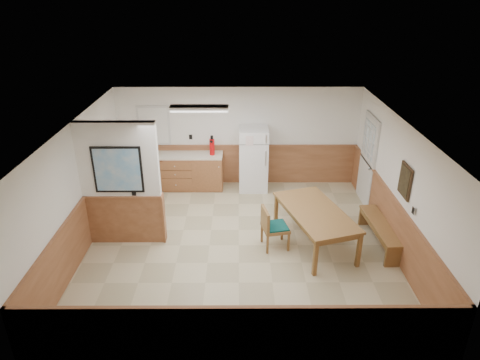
{
  "coord_description": "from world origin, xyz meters",
  "views": [
    {
      "loc": [
        -0.01,
        -7.19,
        4.75
      ],
      "look_at": [
        0.03,
        0.4,
        1.25
      ],
      "focal_mm": 32.0,
      "sensor_mm": 36.0,
      "label": 1
    }
  ],
  "objects_px": {
    "dining_table": "(315,215)",
    "dining_chair": "(271,225)",
    "refrigerator": "(253,159)",
    "soap_bottle": "(154,150)",
    "fire_extinguisher": "(212,146)",
    "dining_bench": "(380,229)"
  },
  "relations": [
    {
      "from": "dining_table",
      "to": "soap_bottle",
      "type": "relative_size",
      "value": 8.97
    },
    {
      "from": "dining_table",
      "to": "dining_chair",
      "type": "xyz_separation_m",
      "value": [
        -0.87,
        -0.11,
        -0.17
      ]
    },
    {
      "from": "soap_bottle",
      "to": "refrigerator",
      "type": "bearing_deg",
      "value": -0.49
    },
    {
      "from": "dining_table",
      "to": "fire_extinguisher",
      "type": "height_order",
      "value": "fire_extinguisher"
    },
    {
      "from": "fire_extinguisher",
      "to": "soap_bottle",
      "type": "xyz_separation_m",
      "value": [
        -1.44,
        -0.01,
        -0.1
      ]
    },
    {
      "from": "dining_table",
      "to": "fire_extinguisher",
      "type": "distance_m",
      "value": 3.4
    },
    {
      "from": "dining_bench",
      "to": "fire_extinguisher",
      "type": "relative_size",
      "value": 3.32
    },
    {
      "from": "refrigerator",
      "to": "dining_table",
      "type": "height_order",
      "value": "refrigerator"
    },
    {
      "from": "refrigerator",
      "to": "soap_bottle",
      "type": "height_order",
      "value": "refrigerator"
    },
    {
      "from": "dining_bench",
      "to": "soap_bottle",
      "type": "height_order",
      "value": "soap_bottle"
    },
    {
      "from": "soap_bottle",
      "to": "dining_table",
      "type": "bearing_deg",
      "value": -35.88
    },
    {
      "from": "refrigerator",
      "to": "dining_table",
      "type": "relative_size",
      "value": 0.73
    },
    {
      "from": "refrigerator",
      "to": "soap_bottle",
      "type": "bearing_deg",
      "value": 179.73
    },
    {
      "from": "refrigerator",
      "to": "dining_bench",
      "type": "height_order",
      "value": "refrigerator"
    },
    {
      "from": "dining_bench",
      "to": "soap_bottle",
      "type": "bearing_deg",
      "value": 148.87
    },
    {
      "from": "refrigerator",
      "to": "dining_chair",
      "type": "bearing_deg",
      "value": -84.39
    },
    {
      "from": "refrigerator",
      "to": "soap_bottle",
      "type": "relative_size",
      "value": 6.52
    },
    {
      "from": "dining_table",
      "to": "dining_chair",
      "type": "bearing_deg",
      "value": 170.41
    },
    {
      "from": "dining_bench",
      "to": "dining_chair",
      "type": "distance_m",
      "value": 2.19
    },
    {
      "from": "refrigerator",
      "to": "dining_chair",
      "type": "xyz_separation_m",
      "value": [
        0.25,
        -2.68,
        -0.3
      ]
    },
    {
      "from": "dining_chair",
      "to": "refrigerator",
      "type": "bearing_deg",
      "value": 83.6
    },
    {
      "from": "refrigerator",
      "to": "dining_bench",
      "type": "distance_m",
      "value": 3.57
    }
  ]
}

